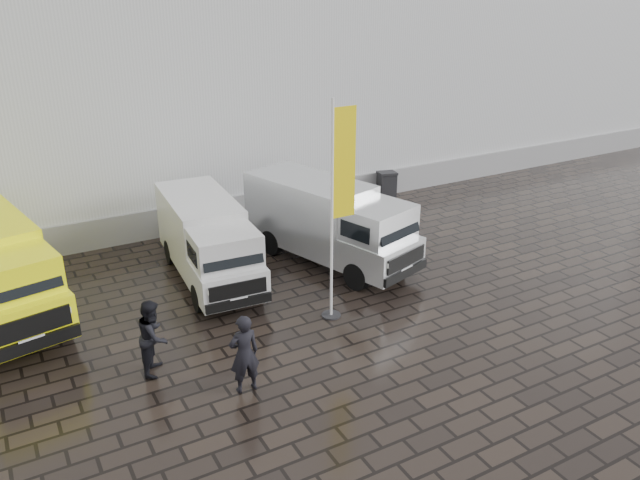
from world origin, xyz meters
The scene contains 9 objects.
ground centered at (0.00, 0.00, 0.00)m, with size 120.00×120.00×0.00m, color black.
exhibition_hall centered at (2.00, 16.00, 6.00)m, with size 44.00×16.00×12.00m, color silver.
hall_plinth centered at (2.00, 7.95, 0.50)m, with size 44.00×0.15×1.00m, color gray.
van_white centered at (-2.22, 4.06, 1.14)m, with size 1.76×5.28×2.29m, color silver, non-canonical shape.
van_silver centered at (1.41, 3.45, 1.23)m, with size 1.89×5.68×2.46m, color silver, non-canonical shape.
flagpole centered at (-0.05, 0.51, 3.16)m, with size 0.88×0.50×5.59m.
wheelie_bin centered at (6.27, 7.43, 0.56)m, with size 0.68×0.68×1.13m, color black.
person_front centered at (-3.39, -1.33, 0.89)m, with size 0.65×0.43×1.78m, color black.
person_tent centered at (-4.83, 0.30, 0.87)m, with size 0.84×0.66×1.73m, color black.
Camera 1 is at (-7.35, -11.67, 8.05)m, focal length 35.00 mm.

